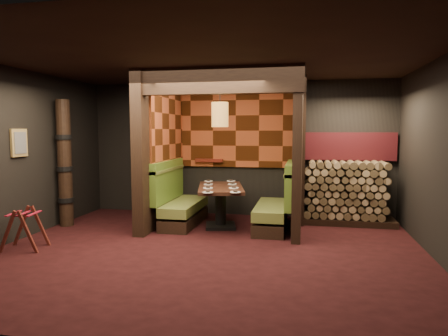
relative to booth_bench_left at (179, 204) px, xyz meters
The scene contains 23 objects.
floor 1.95m from the booth_bench_left, 59.77° to the right, with size 6.50×5.50×0.02m, color black.
ceiling 3.11m from the booth_bench_left, 59.77° to the right, with size 6.50×5.50×0.02m, color black.
wall_back 1.79m from the booth_bench_left, 49.10° to the left, with size 6.50×0.02×2.85m, color black.
wall_front 4.63m from the booth_bench_left, 77.70° to the right, with size 6.50×0.02×2.85m, color black.
wall_left 3.01m from the booth_bench_left, 144.33° to the right, with size 0.02×5.50×2.85m, color black.
wall_right 4.65m from the booth_bench_left, 21.35° to the right, with size 0.02×5.50×2.85m, color black.
partition_left 1.10m from the booth_bench_left, behind, with size 0.20×2.20×2.85m, color black.
partition_right 2.48m from the booth_bench_left, ahead, with size 0.15×2.10×2.85m, color black.
header_beam 2.60m from the booth_bench_left, 45.41° to the right, with size 2.85×0.18×0.44m, color black.
tapa_back_panel 2.00m from the booth_bench_left, 48.54° to the left, with size 2.40×0.06×1.55m, color #A44522.
tapa_side_panel 1.48m from the booth_bench_left, 146.90° to the left, with size 0.04×1.85×1.45m, color #A44522.
lacquer_shelf 1.32m from the booth_bench_left, 70.12° to the left, with size 0.60×0.12×0.07m, color #611B11.
booth_bench_left is the anchor object (origin of this frame).
booth_bench_right 1.89m from the booth_bench_left, ahead, with size 0.68×1.60×1.14m.
dining_table 0.87m from the booth_bench_left, ahead, with size 1.12×1.62×0.78m.
place_settings 0.94m from the booth_bench_left, ahead, with size 0.98×1.77×0.03m.
pendant_lamp 1.92m from the booth_bench_left, 11.00° to the right, with size 0.31×0.31×0.96m.
framed_picture 3.00m from the booth_bench_left, 145.49° to the right, with size 0.05×0.36×0.46m.
luggage_rack 2.75m from the booth_bench_left, 131.61° to the right, with size 0.69×0.54×0.68m.
totem_column 2.30m from the booth_bench_left, 165.25° to the right, with size 0.31×0.31×2.40m.
firewood_stack 3.33m from the booth_bench_left, 12.17° to the left, with size 1.73×0.70×1.22m.
mosaic_header 3.58m from the booth_bench_left, 17.60° to the left, with size 1.83×0.10×0.56m, color maroon.
bay_front_post 2.58m from the booth_bench_left, ahead, with size 0.08×0.08×2.85m, color black.
Camera 1 is at (1.42, -5.70, 1.82)m, focal length 32.00 mm.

